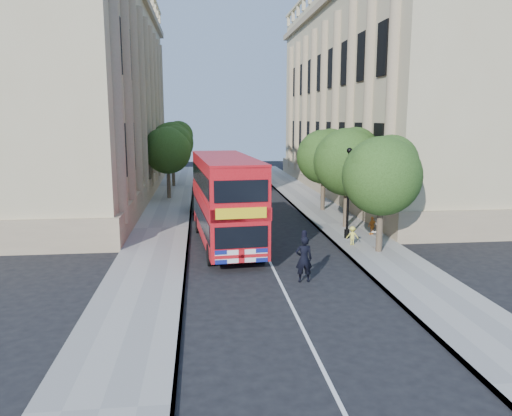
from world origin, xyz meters
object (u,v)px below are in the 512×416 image
object	(u,v)px
lamp_post	(348,197)
box_van	(206,195)
double_decker_bus	(226,198)
police_constable	(304,259)
woman_pedestrian	(377,232)

from	to	relation	value
lamp_post	box_van	size ratio (longest dim) A/B	1.17
lamp_post	double_decker_bus	xyz separation A→B (m)	(-6.95, -0.47, 0.13)
double_decker_bus	police_constable	size ratio (longest dim) A/B	5.26
woman_pedestrian	box_van	bearing A→B (deg)	-79.44
box_van	police_constable	world-z (taller)	box_van
lamp_post	box_van	distance (m)	12.81
lamp_post	woman_pedestrian	size ratio (longest dim) A/B	3.17
police_constable	box_van	bearing A→B (deg)	-77.69
woman_pedestrian	police_constable	bearing A→B (deg)	18.74
police_constable	woman_pedestrian	bearing A→B (deg)	-136.52
double_decker_bus	police_constable	distance (m)	7.39
box_van	lamp_post	bearing A→B (deg)	-49.02
double_decker_bus	woman_pedestrian	size ratio (longest dim) A/B	6.48
box_van	woman_pedestrian	distance (m)	15.11
lamp_post	police_constable	bearing A→B (deg)	-119.55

